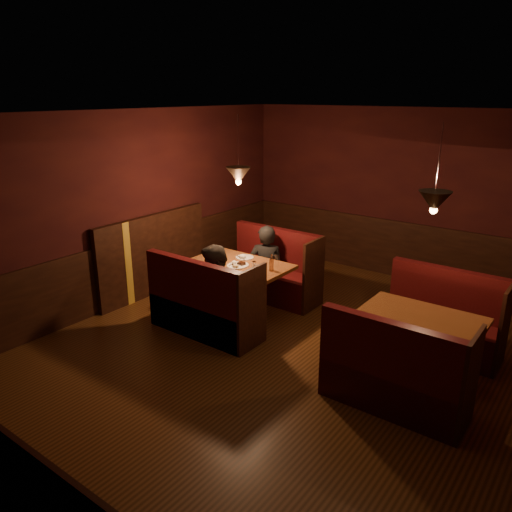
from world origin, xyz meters
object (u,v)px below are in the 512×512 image
Objects in this scene: main_table at (240,275)px; second_bench_near at (393,381)px; second_table at (420,332)px; second_bench_far at (442,325)px; main_bench_near at (203,311)px; diner_a at (266,252)px; main_bench_far at (274,276)px; diner_b at (216,278)px.

main_table is 0.99× the size of second_bench_near.
main_table is 1.10× the size of second_table.
second_bench_far and second_bench_near have the same top height.
main_bench_near is at bearing 177.88° from second_bench_near.
diner_a is at bearing 163.28° from second_table.
diner_a reaches higher than main_bench_near.
diner_a is (-0.04, -0.14, 0.43)m from main_bench_far.
second_bench_near is 3.21m from diner_a.
diner_b is at bearing -153.45° from second_bench_far.
diner_b reaches higher than second_bench_near.
diner_b is (-2.62, 0.28, 0.45)m from second_bench_near.
diner_a is at bearing 179.59° from second_bench_far.
main_bench_near is (0.02, -0.83, -0.25)m from main_table.
main_bench_far reaches higher than main_table.
diner_a is (-2.71, 0.81, 0.22)m from second_table.
main_bench_far is 1.20× the size of second_table.
main_bench_near is at bearing -165.42° from second_table.
main_table is 0.86m from main_bench_far.
second_bench_near is 2.67m from diner_b.
main_bench_near is 0.48m from diner_b.
main_bench_near is 1.57m from diner_a.
diner_a is at bearing 91.97° from main_table.
second_table is 0.90× the size of second_bench_near.
main_bench_far is 3.22m from second_bench_near.
main_table is 0.93× the size of diner_b.
second_bench_near is at bearing -87.80° from second_table.
main_bench_near is 1.03× the size of diner_b.
diner_b is (-2.62, -1.31, 0.45)m from second_bench_far.
second_bench_far is 1.00× the size of second_bench_near.
diner_a reaches higher than main_table.
main_bench_far reaches higher than second_bench_far.
second_bench_far reaches higher than second_table.
main_bench_near reaches higher than second_bench_near.
second_table is 0.85× the size of diner_b.
main_bench_far is (0.02, 0.83, -0.25)m from main_table.
second_table is 0.82m from second_bench_far.
main_table is 0.99× the size of second_bench_far.
diner_a reaches higher than second_table.
diner_b is at bearing 65.96° from main_bench_near.
second_table is 0.82m from second_bench_near.
main_bench_far is at bearing 88.83° from main_table.
main_bench_near is (0.00, -1.65, 0.00)m from main_bench_far.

